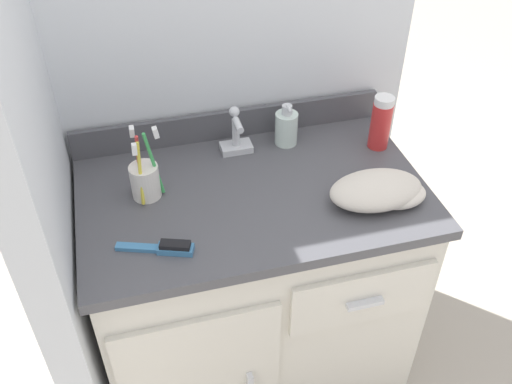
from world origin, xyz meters
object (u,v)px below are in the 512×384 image
Objects in this scene: shaving_cream_can at (381,123)px; hand_towel at (381,191)px; soap_dispenser at (286,127)px; toothbrush_cup at (145,179)px; hairbrush at (165,248)px.

shaving_cream_can is 0.26m from hand_towel.
soap_dispenser is 0.52× the size of hand_towel.
toothbrush_cup is 0.82× the size of hand_towel.
hand_towel is at bearing 23.42° from hairbrush.
hairbrush is at bearing -157.75° from shaving_cream_can.
hand_towel is (0.58, -0.18, -0.02)m from toothbrush_cup.
soap_dispenser is 0.72× the size of hairbrush.
toothbrush_cup reaches higher than shaving_cream_can.
soap_dispenser reaches higher than hairbrush.
soap_dispenser is 0.35m from hand_towel.
hand_towel is (0.56, 0.04, 0.02)m from hairbrush.
soap_dispenser is 0.27m from shaving_cream_can.
shaving_cream_can reaches higher than hand_towel.
shaving_cream_can reaches higher than hairbrush.
hand_towel is at bearing -17.13° from toothbrush_cup.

